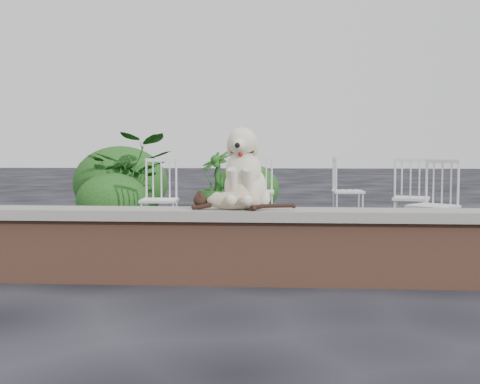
# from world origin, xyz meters

# --- Properties ---
(ground) EXTENTS (60.00, 60.00, 0.00)m
(ground) POSITION_xyz_m (0.00, 0.00, 0.00)
(ground) COLOR black
(ground) RESTS_ON ground
(brick_wall) EXTENTS (6.00, 0.30, 0.50)m
(brick_wall) POSITION_xyz_m (0.00, 0.00, 0.25)
(brick_wall) COLOR brown
(brick_wall) RESTS_ON ground
(capstone) EXTENTS (6.20, 0.40, 0.08)m
(capstone) POSITION_xyz_m (0.00, 0.00, 0.54)
(capstone) COLOR slate
(capstone) RESTS_ON brick_wall
(dog) EXTENTS (0.50, 0.61, 0.64)m
(dog) POSITION_xyz_m (-0.47, 0.10, 0.90)
(dog) COLOR beige
(dog) RESTS_ON capstone
(cat) EXTENTS (0.96, 0.35, 0.16)m
(cat) POSITION_xyz_m (-0.55, -0.05, 0.66)
(cat) COLOR tan
(cat) RESTS_ON capstone
(chair_c) EXTENTS (0.69, 0.69, 0.94)m
(chair_c) POSITION_xyz_m (1.39, 2.75, 0.47)
(chair_c) COLOR white
(chair_c) RESTS_ON ground
(chair_b) EXTENTS (0.57, 0.57, 0.94)m
(chair_b) POSITION_xyz_m (-0.50, 3.80, 0.47)
(chair_b) COLOR white
(chair_b) RESTS_ON ground
(chair_d) EXTENTS (0.79, 0.79, 0.94)m
(chair_d) POSITION_xyz_m (1.40, 1.72, 0.47)
(chair_d) COLOR white
(chair_d) RESTS_ON ground
(chair_a) EXTENTS (0.60, 0.60, 0.94)m
(chair_a) POSITION_xyz_m (-1.61, 2.28, 0.47)
(chair_a) COLOR white
(chair_a) RESTS_ON ground
(chair_e) EXTENTS (0.58, 0.58, 0.94)m
(chair_e) POSITION_xyz_m (0.76, 3.94, 0.47)
(chair_e) COLOR white
(chair_e) RESTS_ON ground
(potted_plant_a) EXTENTS (1.33, 1.21, 1.28)m
(potted_plant_a) POSITION_xyz_m (-2.31, 3.71, 0.64)
(potted_plant_a) COLOR #184112
(potted_plant_a) RESTS_ON ground
(potted_plant_b) EXTENTS (0.81, 0.81, 1.04)m
(potted_plant_b) POSITION_xyz_m (-1.20, 4.66, 0.52)
(potted_plant_b) COLOR #184112
(potted_plant_b) RESTS_ON ground
(shrubbery) EXTENTS (3.21, 3.09, 1.17)m
(shrubbery) POSITION_xyz_m (-2.19, 4.57, 0.46)
(shrubbery) COLOR #184112
(shrubbery) RESTS_ON ground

